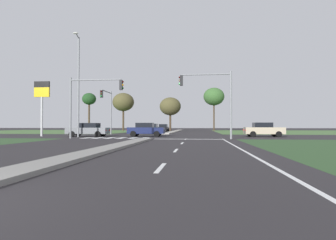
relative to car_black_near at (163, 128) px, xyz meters
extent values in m
plane|color=#282628|center=(2.24, -24.14, -0.77)|extent=(200.00, 200.00, 0.00)
cube|color=#476B38|center=(-23.26, 0.36, -0.76)|extent=(35.00, 35.00, 0.01)
cube|color=#476B38|center=(27.74, 0.36, -0.76)|extent=(35.00, 35.00, 0.01)
cube|color=gray|center=(2.24, -43.14, -0.70)|extent=(1.20, 22.00, 0.14)
cube|color=#ADA89E|center=(2.24, 0.86, -0.70)|extent=(1.20, 36.00, 0.14)
cube|color=silver|center=(5.74, -49.19, -0.76)|extent=(0.14, 2.00, 0.01)
cube|color=silver|center=(5.74, -43.19, -0.76)|extent=(0.14, 2.00, 0.01)
cube|color=silver|center=(5.74, -37.19, -0.76)|extent=(0.14, 2.00, 0.01)
cube|color=silver|center=(5.74, -31.19, -0.76)|extent=(0.14, 2.00, 0.01)
cube|color=silver|center=(9.09, -42.14, -0.76)|extent=(0.14, 24.00, 0.01)
cube|color=silver|center=(6.04, -31.14, -0.76)|extent=(6.40, 0.50, 0.01)
cube|color=silver|center=(-4.16, -29.34, -0.76)|extent=(0.70, 2.80, 0.01)
cube|color=silver|center=(-3.01, -29.34, -0.76)|extent=(0.70, 2.80, 0.01)
cube|color=silver|center=(-1.86, -29.34, -0.76)|extent=(0.70, 2.80, 0.01)
cube|color=silver|center=(-0.71, -29.34, -0.76)|extent=(0.70, 2.80, 0.01)
cube|color=silver|center=(0.44, -29.34, -0.76)|extent=(0.70, 2.80, 0.01)
cube|color=silver|center=(1.59, -29.34, -0.76)|extent=(0.70, 2.80, 0.01)
cube|color=black|center=(0.00, -0.04, -0.12)|extent=(1.79, 4.18, 0.65)
cube|color=black|center=(0.00, 0.11, 0.47)|extent=(1.57, 1.92, 0.52)
cube|color=red|center=(0.68, 2.08, -0.05)|extent=(0.20, 0.04, 0.14)
cube|color=red|center=(-0.68, 2.08, -0.05)|extent=(0.20, 0.04, 0.14)
cylinder|color=black|center=(0.89, -1.37, -0.45)|extent=(0.22, 0.64, 0.64)
cylinder|color=black|center=(-0.89, -1.37, -0.45)|extent=(0.22, 0.64, 0.64)
cylinder|color=black|center=(0.89, 1.30, -0.45)|extent=(0.22, 0.64, 0.64)
cylinder|color=black|center=(-0.89, 1.30, -0.45)|extent=(0.22, 0.64, 0.64)
cube|color=#161E47|center=(1.00, -25.00, -0.09)|extent=(4.12, 1.74, 0.70)
cube|color=black|center=(0.85, -25.00, 0.52)|extent=(1.89, 1.53, 0.52)
cube|color=red|center=(-1.08, -24.34, -0.02)|extent=(0.04, 0.20, 0.14)
cube|color=red|center=(-1.08, -25.66, -0.02)|extent=(0.04, 0.20, 0.14)
cylinder|color=black|center=(2.32, -24.13, -0.45)|extent=(0.64, 0.22, 0.64)
cylinder|color=black|center=(2.32, -25.87, -0.45)|extent=(0.64, 0.22, 0.64)
cylinder|color=black|center=(-0.31, -24.13, -0.45)|extent=(0.64, 0.22, 0.64)
cylinder|color=black|center=(-0.31, -25.87, -0.45)|extent=(0.64, 0.22, 0.64)
cube|color=#19565B|center=(-0.08, -14.27, -0.11)|extent=(1.77, 4.50, 0.66)
cube|color=black|center=(-0.08, -14.12, 0.48)|extent=(1.55, 2.07, 0.52)
cube|color=red|center=(0.59, -12.00, -0.05)|extent=(0.20, 0.04, 0.14)
cube|color=red|center=(-0.75, -12.00, -0.05)|extent=(0.20, 0.04, 0.14)
cylinder|color=black|center=(0.80, -15.71, -0.45)|extent=(0.22, 0.64, 0.64)
cylinder|color=black|center=(-0.96, -15.71, -0.45)|extent=(0.22, 0.64, 0.64)
cylinder|color=black|center=(0.80, -12.83, -0.45)|extent=(0.22, 0.64, 0.64)
cylinder|color=black|center=(-0.96, -12.83, -0.45)|extent=(0.22, 0.64, 0.64)
cube|color=slate|center=(-5.42, -26.14, -0.11)|extent=(4.58, 1.78, 0.68)
cube|color=black|center=(-5.27, -26.14, 0.49)|extent=(2.11, 1.57, 0.52)
cube|color=red|center=(-3.11, -26.81, -0.04)|extent=(0.04, 0.20, 0.14)
cube|color=red|center=(-3.11, -25.46, -0.04)|extent=(0.04, 0.20, 0.14)
cylinder|color=black|center=(-6.88, -27.03, -0.45)|extent=(0.64, 0.22, 0.64)
cylinder|color=black|center=(-6.88, -25.25, -0.45)|extent=(0.64, 0.22, 0.64)
cylinder|color=black|center=(-3.95, -27.03, -0.45)|extent=(0.64, 0.22, 0.64)
cylinder|color=black|center=(-3.95, -25.25, -0.45)|extent=(0.64, 0.22, 0.64)
cube|color=#BCAD8E|center=(14.00, -24.95, -0.09)|extent=(4.15, 1.86, 0.72)
cube|color=black|center=(13.85, -24.95, 0.53)|extent=(1.91, 1.64, 0.52)
cube|color=red|center=(11.91, -24.24, -0.01)|extent=(0.04, 0.20, 0.14)
cube|color=red|center=(11.91, -25.66, -0.01)|extent=(0.04, 0.20, 0.14)
cylinder|color=black|center=(15.33, -24.02, -0.45)|extent=(0.64, 0.22, 0.64)
cylinder|color=black|center=(15.33, -25.88, -0.45)|extent=(0.64, 0.22, 0.64)
cylinder|color=black|center=(12.67, -24.02, -0.45)|extent=(0.64, 0.22, 0.64)
cylinder|color=black|center=(12.67, -25.88, -0.45)|extent=(0.64, 0.22, 0.64)
cylinder|color=gray|center=(-5.36, -30.74, 2.16)|extent=(0.18, 0.18, 5.86)
cylinder|color=gray|center=(-2.88, -30.74, 4.84)|extent=(4.96, 0.12, 0.12)
cube|color=black|center=(-0.40, -30.74, 4.32)|extent=(0.26, 0.32, 0.95)
sphere|color=#360503|center=(-0.24, -30.74, 4.62)|extent=(0.20, 0.20, 0.20)
sphere|color=orange|center=(-0.24, -30.74, 4.32)|extent=(0.20, 0.20, 0.20)
sphere|color=black|center=(-0.24, -30.74, 4.02)|extent=(0.20, 0.20, 0.20)
cylinder|color=gray|center=(-5.36, -17.54, 2.25)|extent=(0.18, 0.18, 6.04)
cylinder|color=gray|center=(-5.36, -19.60, 5.02)|extent=(0.12, 4.12, 0.12)
cube|color=black|center=(-5.36, -21.66, 4.49)|extent=(0.32, 0.26, 0.95)
sphere|color=#360503|center=(-5.36, -21.82, 4.79)|extent=(0.20, 0.20, 0.20)
sphere|color=#3A2405|center=(-5.36, -21.82, 4.49)|extent=(0.20, 0.20, 0.20)
sphere|color=green|center=(-5.36, -21.82, 4.19)|extent=(0.20, 0.20, 0.20)
cylinder|color=gray|center=(9.84, -30.74, 2.33)|extent=(0.18, 0.18, 6.19)
cylinder|color=gray|center=(7.58, -30.74, 5.18)|extent=(4.51, 0.12, 0.12)
cube|color=black|center=(5.33, -30.74, 4.65)|extent=(0.26, 0.32, 0.95)
sphere|color=#360503|center=(5.17, -30.74, 4.95)|extent=(0.20, 0.20, 0.20)
sphere|color=#3A2405|center=(5.17, -30.74, 4.65)|extent=(0.20, 0.20, 0.20)
sphere|color=green|center=(5.17, -30.74, 4.35)|extent=(0.20, 0.20, 0.20)
cylinder|color=gray|center=(-5.94, -27.55, 4.61)|extent=(0.20, 0.20, 10.75)
cylinder|color=gray|center=(-5.68, -28.55, 9.89)|extent=(0.61, 2.04, 0.10)
ellipsoid|color=#B2B2A8|center=(-5.42, -29.56, 9.79)|extent=(0.56, 0.28, 0.20)
cylinder|color=silver|center=(-11.04, -25.79, 1.50)|extent=(0.24, 0.24, 4.52)
cube|color=gold|center=(-11.04, -25.79, 4.31)|extent=(1.80, 0.24, 1.10)
cube|color=black|center=(-11.04, -25.79, 5.21)|extent=(1.80, 0.24, 0.70)
cylinder|color=#423323|center=(-18.96, 9.62, 2.57)|extent=(0.44, 0.44, 6.67)
ellipsoid|color=#1E421E|center=(-18.96, 9.62, 6.81)|extent=(3.28, 3.28, 2.79)
cylinder|color=#423323|center=(-10.83, 10.39, 1.94)|extent=(0.44, 0.44, 5.41)
ellipsoid|color=#4C4728|center=(-10.83, 10.39, 6.04)|extent=(5.10, 5.10, 4.33)
cylinder|color=#423323|center=(0.55, 8.82, 1.38)|extent=(0.47, 0.47, 4.28)
ellipsoid|color=#4C4728|center=(0.55, 8.82, 4.84)|extent=(4.83, 4.83, 4.11)
cylinder|color=#423323|center=(10.55, 10.67, 2.54)|extent=(0.34, 0.34, 6.61)
ellipsoid|color=#38602D|center=(10.55, 10.67, 7.17)|extent=(4.81, 4.81, 4.09)
camera|label=1|loc=(6.84, -57.80, 0.49)|focal=31.34mm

